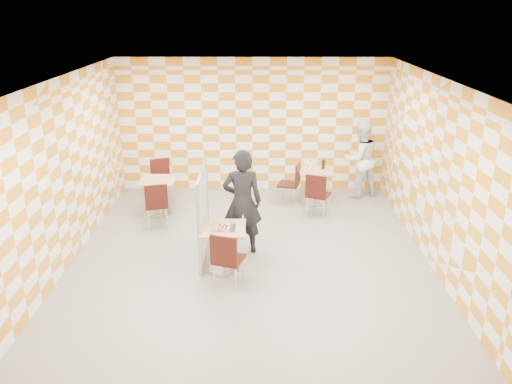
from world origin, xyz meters
TOP-DOWN VIEW (x-y plane):
  - room_shell at (0.00, 0.54)m, footprint 7.00×7.00m
  - main_table at (-0.41, -0.34)m, footprint 0.70×0.70m
  - second_table at (1.36, 2.60)m, footprint 0.70×0.70m
  - empty_table at (-1.90, 1.96)m, footprint 0.70×0.70m
  - chair_main_front at (-0.33, -0.93)m, footprint 0.53×0.54m
  - chair_second_front at (1.31, 1.82)m, footprint 0.56×0.56m
  - chair_second_side at (0.87, 2.50)m, footprint 0.53×0.52m
  - chair_empty_near at (-1.80, 1.26)m, footprint 0.52×0.52m
  - chair_empty_far at (-1.98, 2.73)m, footprint 0.55×0.55m
  - partition at (-0.78, 0.11)m, footprint 0.08×1.38m
  - man_dark at (-0.13, 0.32)m, footprint 0.70×0.48m
  - man_white at (2.39, 3.05)m, footprint 1.00×0.89m
  - pizza_on_foil at (-0.41, -0.36)m, footprint 0.40×0.40m
  - sport_bottle at (1.25, 2.68)m, footprint 0.06×0.06m
  - soda_bottle at (1.53, 2.68)m, footprint 0.07×0.07m

SIDE VIEW (x-z plane):
  - main_table at x=-0.41m, z-range 0.13..0.88m
  - second_table at x=1.36m, z-range 0.13..0.88m
  - empty_table at x=-1.90m, z-range 0.13..0.88m
  - chair_main_front at x=-0.33m, z-range 0.08..1.01m
  - chair_second_front at x=1.31m, z-range 0.08..1.01m
  - chair_second_side at x=0.87m, z-range 0.08..1.01m
  - chair_empty_near at x=-1.80m, z-range 0.08..1.01m
  - chair_empty_far at x=-1.98m, z-range 0.08..1.01m
  - pizza_on_foil at x=-0.41m, z-range 0.74..0.79m
  - partition at x=-0.78m, z-range 0.02..1.57m
  - sport_bottle at x=1.25m, z-range 0.74..0.94m
  - soda_bottle at x=1.53m, z-range 0.74..0.97m
  - man_white at x=2.39m, z-range 0.00..1.72m
  - man_dark at x=-0.13m, z-range 0.00..1.84m
  - room_shell at x=0.00m, z-range -2.00..5.00m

